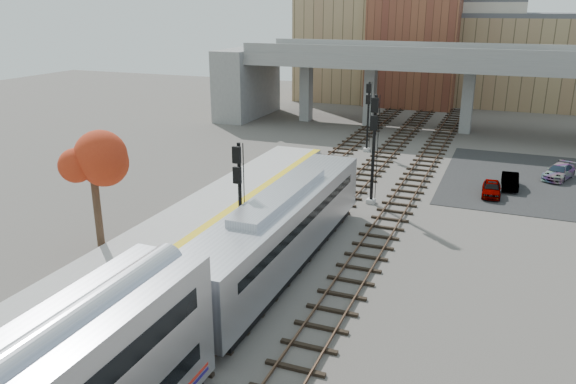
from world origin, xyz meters
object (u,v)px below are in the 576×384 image
Objects in this scene: signal_mast_far at (368,118)px; car_a at (491,188)px; locomotive at (281,228)px; car_b at (510,181)px; signal_mast_near at (240,207)px; signal_mast_mid at (373,149)px; tree at (91,157)px; car_c at (559,172)px.

car_a is (12.06, -9.86, -2.66)m from signal_mast_far.
car_b is at bearing 60.06° from locomotive.
car_b is (13.30, 20.13, -2.79)m from signal_mast_near.
car_b is at bearing 56.56° from signal_mast_near.
car_a is (7.96, 4.93, -3.40)m from signal_mast_mid.
signal_mast_mid reaches higher than locomotive.
tree is 30.83m from car_b.
signal_mast_mid reaches higher than car_a.
signal_mast_near is 1.69× the size of car_c.
signal_mast_mid is 18.71m from tree.
signal_mast_mid is (2.00, 11.98, 1.73)m from locomotive.
signal_mast_near is 0.88× the size of signal_mast_mid.
signal_mast_far is at bearing 94.49° from locomotive.
car_c is (14.86, 23.56, -1.65)m from locomotive.
signal_mast_mid reaches higher than car_c.
locomotive is at bearing -85.51° from signal_mast_far.
tree is 2.21× the size of car_a.
tree reaches higher than car_c.
signal_mast_far is at bearing 72.44° from tree.
signal_mast_far is at bearing 90.00° from signal_mast_near.
signal_mast_near reaches higher than signal_mast_far.
signal_mast_far is 2.03× the size of car_a.
signal_mast_mid is (4.10, 12.67, 0.61)m from signal_mast_near.
car_c is (25.87, 24.94, -4.81)m from tree.
signal_mast_near is 9.17m from tree.
car_a is 0.96× the size of car_b.
signal_mast_far is 0.92× the size of tree.
car_b reaches higher than car_a.
signal_mast_near is at bearing -161.81° from locomotive.
locomotive reaches higher than car_a.
tree is (-8.91, -0.70, 2.05)m from signal_mast_near.
signal_mast_far is at bearing 148.43° from car_b.
car_b is 5.51m from car_c.
signal_mast_near is at bearing -126.62° from car_a.
tree is at bearing -114.85° from car_c.
signal_mast_far reaches higher than car_a.
tree is 2.13× the size of car_b.
signal_mast_mid is at bearing 80.52° from locomotive.
car_c is at bearing -10.73° from signal_mast_far.
tree is at bearing -175.51° from signal_mast_near.
tree is 36.26m from car_c.
signal_mast_far reaches higher than car_c.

